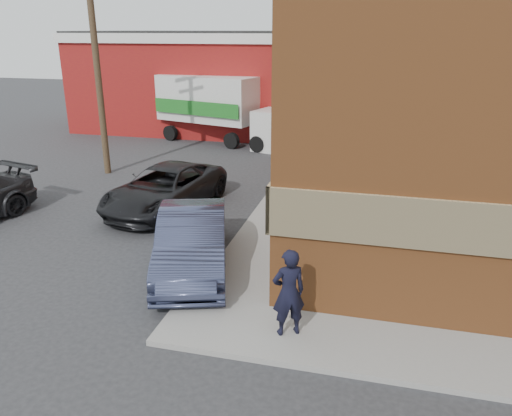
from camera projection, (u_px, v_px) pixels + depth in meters
The scene contains 8 objects.
ground at pixel (203, 302), 11.05m from camera, with size 90.00×90.00×0.00m, color #28282B.
sidewalk_west at pixel (298, 185), 19.10m from camera, with size 1.80×18.00×0.12m, color gray.
warehouse at pixel (221, 80), 29.73m from camera, with size 16.30×8.30×5.60m.
utility_pole at pixel (96, 55), 19.39m from camera, with size 2.00×0.26×9.00m.
man at pixel (289, 292), 9.43m from camera, with size 0.65×0.43×1.78m, color black.
sedan at pixel (192, 241), 12.35m from camera, with size 1.63×4.66×1.54m, color #343956.
suv_a at pixel (165, 188), 16.58m from camera, with size 2.37×5.14×1.43m, color black.
box_truck at pixel (219, 105), 25.90m from camera, with size 7.26×3.88×3.44m.
Camera 1 is at (3.51, -9.11, 5.71)m, focal length 35.00 mm.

